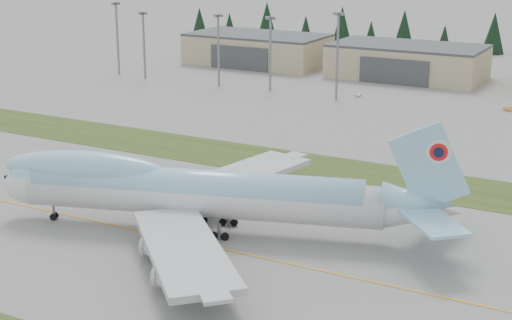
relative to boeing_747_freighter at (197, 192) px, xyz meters
The scene contains 9 objects.
ground 8.41m from the boeing_747_freighter, 63.49° to the right, with size 7000.00×7000.00×0.00m, color slate.
grass_strip_far 40.92m from the boeing_747_freighter, 86.69° to the left, with size 400.00×18.00×0.08m, color #2F4317.
taxiway_line_main 8.41m from the boeing_747_freighter, 63.49° to the right, with size 400.00×0.40×0.02m, color orange.
boeing_747_freighter is the anchor object (origin of this frame).
hangar_left 160.21m from the boeing_747_freighter, 114.98° to the left, with size 48.00×26.60×10.80m.
hangar_center 145.77m from the boeing_747_freighter, 94.98° to the left, with size 48.00×26.60×10.80m.
floodlight_masts 111.03m from the boeing_747_freighter, 106.88° to the left, with size 207.21×9.07×24.88m.
service_vehicle_a 111.57m from the boeing_747_freighter, 98.04° to the left, with size 1.23×3.05×1.04m, color white.
service_vehicle_b 115.10m from the boeing_747_freighter, 76.65° to the left, with size 1.22×3.48×1.15m, color gold.
Camera 1 is at (61.98, -94.12, 46.78)m, focal length 55.00 mm.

